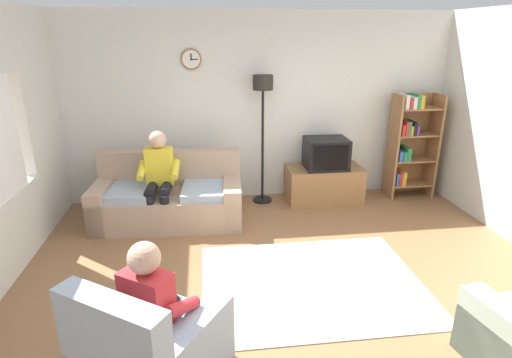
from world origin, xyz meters
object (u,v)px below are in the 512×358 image
(tv, at_px, (326,153))
(person_on_couch, at_px, (159,175))
(bookshelf, at_px, (409,143))
(floor_lamp, at_px, (263,104))
(person_in_left_armchair, at_px, (158,303))
(tv_stand, at_px, (324,184))
(armchair_near_window, at_px, (153,347))
(couch, at_px, (169,199))

(tv, distance_m, person_on_couch, 2.39)
(bookshelf, relative_size, floor_lamp, 0.85)
(floor_lamp, distance_m, person_in_left_armchair, 3.52)
(tv_stand, bearing_deg, bookshelf, 3.09)
(tv_stand, distance_m, bookshelf, 1.43)
(tv_stand, distance_m, person_in_left_armchair, 3.77)
(tv_stand, relative_size, armchair_near_window, 0.93)
(armchair_near_window, bearing_deg, bookshelf, 43.04)
(floor_lamp, height_order, armchair_near_window, floor_lamp)
(bookshelf, xyz_separation_m, floor_lamp, (-2.23, 0.03, 0.62))
(tv, height_order, bookshelf, bookshelf)
(tv_stand, xyz_separation_m, bookshelf, (1.31, 0.07, 0.57))
(floor_lamp, bearing_deg, bookshelf, -0.72)
(floor_lamp, relative_size, person_on_couch, 1.49)
(armchair_near_window, bearing_deg, tv, 55.53)
(tv, xyz_separation_m, bookshelf, (1.31, 0.10, 0.09))
(floor_lamp, bearing_deg, couch, -157.76)
(bookshelf, distance_m, floor_lamp, 2.31)
(floor_lamp, bearing_deg, person_in_left_armchair, -110.57)
(couch, relative_size, floor_lamp, 1.05)
(bookshelf, distance_m, person_in_left_armchair, 4.67)
(tv_stand, distance_m, floor_lamp, 1.50)
(tv, bearing_deg, person_in_left_armchair, -124.48)
(bookshelf, bearing_deg, person_on_couch, -170.27)
(floor_lamp, height_order, person_in_left_armchair, floor_lamp)
(bookshelf, relative_size, armchair_near_window, 1.33)
(floor_lamp, bearing_deg, tv, -7.71)
(couch, height_order, tv_stand, couch)
(couch, distance_m, person_in_left_armchair, 2.68)
(tv_stand, xyz_separation_m, tv, (0.00, -0.02, 0.48))
(tv_stand, xyz_separation_m, person_in_left_armchair, (-2.11, -3.10, 0.34))
(bookshelf, height_order, person_in_left_armchair, bookshelf)
(couch, distance_m, floor_lamp, 1.83)
(tv, distance_m, armchair_near_window, 3.85)
(bookshelf, bearing_deg, person_in_left_armchair, -137.20)
(tv, bearing_deg, floor_lamp, 172.29)
(tv_stand, height_order, person_on_couch, person_on_couch)
(person_in_left_armchair, bearing_deg, tv, 55.52)
(couch, height_order, tv, tv)
(couch, relative_size, bookshelf, 1.24)
(bookshelf, bearing_deg, armchair_near_window, -136.96)
(floor_lamp, bearing_deg, person_on_couch, -155.27)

